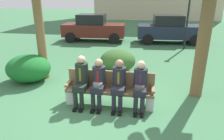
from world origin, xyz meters
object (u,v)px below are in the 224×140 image
seated_man_rightmost (140,84)px  parked_car_near (94,28)px  seated_man_centerright (119,82)px  park_bench (110,89)px  seated_man_leftmost (81,78)px  street_lamp (189,10)px  seated_man_centerleft (98,81)px  parked_car_far (170,29)px  shrub_mid_lawn (29,68)px  shrub_near_bench (118,61)px

seated_man_rightmost → parked_car_near: bearing=111.6°
seated_man_centerright → seated_man_rightmost: bearing=-0.7°
park_bench → seated_man_leftmost: (-0.74, -0.13, 0.31)m
parked_car_near → street_lamp: bearing=-13.7°
street_lamp → parked_car_near: bearing=166.3°
seated_man_centerleft → seated_man_centerright: size_ratio=1.00×
seated_man_leftmost → parked_car_far: size_ratio=0.33×
seated_man_rightmost → parked_car_far: (1.49, 8.32, 0.13)m
seated_man_rightmost → street_lamp: size_ratio=0.38×
park_bench → seated_man_centerleft: bearing=-153.6°
seated_man_rightmost → parked_car_far: parked_car_far is taller
parked_car_far → park_bench: bearing=-105.6°
seated_man_centerleft → shrub_mid_lawn: seated_man_centerleft is taller
park_bench → shrub_mid_lawn: shrub_mid_lawn is taller
seated_man_centerright → parked_car_near: parked_car_near is taller
seated_man_leftmost → seated_man_rightmost: 1.53m
shrub_mid_lawn → parked_car_far: 8.81m
parked_car_far → shrub_mid_lawn: bearing=-126.8°
seated_man_centerright → parked_car_far: parked_car_far is taller
shrub_near_bench → parked_car_near: parked_car_near is taller
shrub_near_bench → street_lamp: 5.42m
seated_man_leftmost → parked_car_far: (3.02, 8.31, 0.10)m
park_bench → seated_man_rightmost: (0.79, -0.14, 0.27)m
seated_man_centerleft → seated_man_rightmost: 1.07m
shrub_near_bench → shrub_mid_lawn: shrub_mid_lawn is taller
seated_man_rightmost → street_lamp: 7.31m
seated_man_leftmost → seated_man_centerleft: 0.46m
seated_man_leftmost → shrub_mid_lawn: size_ratio=0.90×
seated_man_centerleft → seated_man_rightmost: size_ratio=1.00×
seated_man_leftmost → seated_man_rightmost: size_ratio=1.05×
seated_man_centerleft → street_lamp: (3.27, 6.84, 1.35)m
seated_man_leftmost → shrub_mid_lawn: seated_man_leftmost is taller
seated_man_leftmost → seated_man_centerright: (0.99, -0.01, -0.03)m
seated_man_centerleft → shrub_near_bench: (0.13, 2.74, -0.28)m
street_lamp → park_bench: bearing=-114.0°
seated_man_centerleft → parked_car_far: (2.56, 8.32, 0.13)m
seated_man_leftmost → seated_man_centerleft: seated_man_leftmost is taller
shrub_mid_lawn → street_lamp: bearing=43.0°
seated_man_centerleft → seated_man_centerright: bearing=0.7°
seated_man_rightmost → seated_man_leftmost: bearing=179.6°
parked_car_near → seated_man_rightmost: bearing=-68.4°
shrub_mid_lawn → parked_car_far: parked_car_far is taller
parked_car_near → parked_car_far: same height
street_lamp → shrub_near_bench: bearing=-127.4°
parked_car_near → street_lamp: 5.73m
seated_man_rightmost → shrub_mid_lawn: (-3.78, 1.27, -0.25)m
street_lamp → seated_man_centerleft: bearing=-115.5°
seated_man_rightmost → parked_car_near: (-3.24, 8.17, 0.13)m
seated_man_rightmost → seated_man_centerright: bearing=179.3°
seated_man_rightmost → parked_car_far: 8.45m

